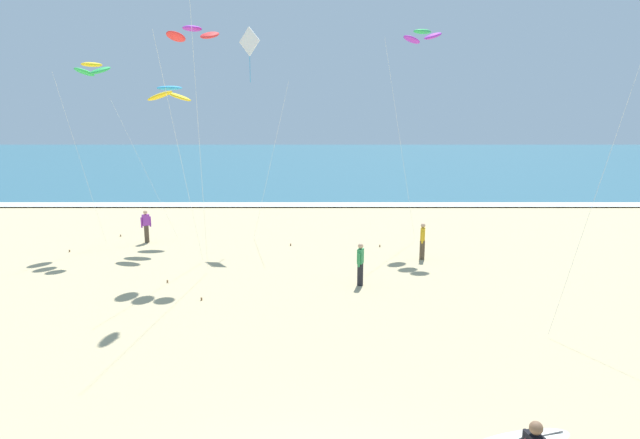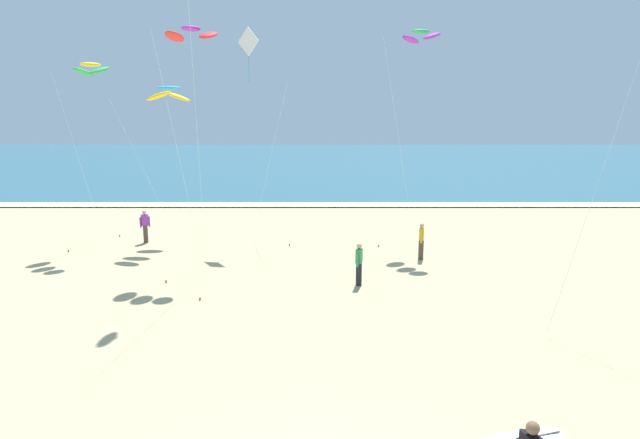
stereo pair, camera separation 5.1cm
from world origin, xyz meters
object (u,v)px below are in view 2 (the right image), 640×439
(kite_arc_violet_distant, at_px, (192,34))
(kite_diamond_ivory_mid, at_px, (250,48))
(kite_arc_emerald_low, at_px, (422,36))
(bystander_green_top, at_px, (360,264))
(bystander_yellow_top, at_px, (422,241))
(kite_arc_golden_high, at_px, (92,69))
(kite_arc_cobalt_far, at_px, (170,94))
(bystander_purple_top, at_px, (146,226))

(kite_arc_violet_distant, bearing_deg, kite_diamond_ivory_mid, 67.88)
(kite_arc_emerald_low, distance_m, bystander_green_top, 11.43)
(kite_arc_emerald_low, height_order, kite_arc_violet_distant, kite_arc_emerald_low)
(bystander_green_top, bearing_deg, kite_arc_violet_distant, 154.99)
(bystander_yellow_top, bearing_deg, kite_arc_golden_high, 170.26)
(bystander_yellow_top, bearing_deg, bystander_green_top, -129.91)
(kite_arc_cobalt_far, relative_size, kite_arc_emerald_low, 0.75)
(kite_arc_cobalt_far, xyz_separation_m, kite_arc_emerald_low, (11.69, -0.45, 2.52))
(kite_arc_golden_high, height_order, bystander_purple_top, kite_arc_golden_high)
(kite_arc_golden_high, height_order, kite_arc_violet_distant, kite_arc_violet_distant)
(bystander_purple_top, bearing_deg, kite_arc_golden_high, -165.52)
(kite_arc_golden_high, xyz_separation_m, kite_arc_violet_distant, (5.22, -2.99, 1.13))
(kite_arc_emerald_low, relative_size, bystander_yellow_top, 6.20)
(kite_arc_emerald_low, bearing_deg, bystander_purple_top, -179.05)
(kite_arc_golden_high, relative_size, kite_arc_violet_distant, 0.88)
(kite_arc_emerald_low, distance_m, bystander_yellow_top, 9.31)
(kite_arc_violet_distant, bearing_deg, bystander_purple_top, 134.80)
(kite_diamond_ivory_mid, xyz_separation_m, kite_arc_golden_high, (-6.94, -1.23, -1.04))
(kite_arc_violet_distant, distance_m, bystander_purple_top, 9.69)
(kite_arc_cobalt_far, height_order, bystander_green_top, kite_arc_cobalt_far)
(kite_diamond_ivory_mid, bearing_deg, bystander_purple_top, -171.56)
(kite_arc_emerald_low, bearing_deg, kite_diamond_ivory_mid, 176.00)
(kite_diamond_ivory_mid, bearing_deg, kite_arc_golden_high, -169.97)
(kite_diamond_ivory_mid, relative_size, bystander_purple_top, 6.33)
(kite_arc_cobalt_far, bearing_deg, bystander_green_top, -39.79)
(kite_arc_emerald_low, relative_size, bystander_purple_top, 6.20)
(kite_arc_cobalt_far, height_order, bystander_yellow_top, kite_arc_cobalt_far)
(kite_arc_golden_high, relative_size, bystander_purple_top, 5.27)
(kite_diamond_ivory_mid, xyz_separation_m, kite_arc_emerald_low, (7.85, -0.55, 0.46))
(kite_arc_cobalt_far, bearing_deg, kite_arc_golden_high, -159.89)
(kite_arc_violet_distant, relative_size, bystander_yellow_top, 5.97)
(kite_arc_violet_distant, distance_m, bystander_yellow_top, 12.55)
(kite_arc_violet_distant, xyz_separation_m, bystander_purple_top, (-3.43, 3.45, -8.38))
(kite_arc_cobalt_far, relative_size, kite_arc_violet_distant, 0.78)
(kite_diamond_ivory_mid, height_order, kite_arc_cobalt_far, kite_diamond_ivory_mid)
(kite_diamond_ivory_mid, xyz_separation_m, bystander_purple_top, (-5.14, -0.76, -8.29))
(kite_diamond_ivory_mid, relative_size, kite_arc_violet_distant, 1.06)
(kite_arc_cobalt_far, distance_m, kite_arc_emerald_low, 11.97)
(kite_arc_golden_high, height_order, kite_arc_emerald_low, kite_arc_emerald_low)
(kite_arc_golden_high, relative_size, bystander_yellow_top, 5.27)
(kite_arc_emerald_low, height_order, bystander_green_top, kite_arc_emerald_low)
(kite_diamond_ivory_mid, height_order, kite_arc_golden_high, kite_diamond_ivory_mid)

